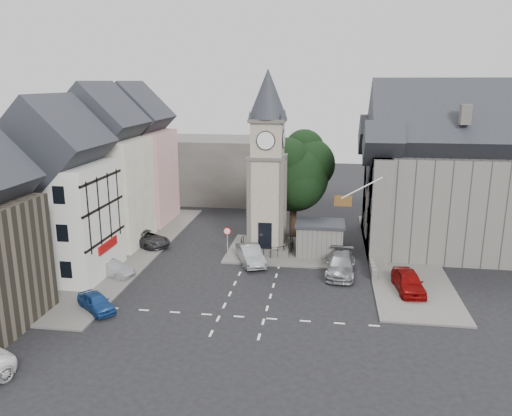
% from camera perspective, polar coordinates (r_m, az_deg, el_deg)
% --- Properties ---
extents(ground, '(120.00, 120.00, 0.00)m').
position_cam_1_polar(ground, '(38.80, -0.21, -8.73)').
color(ground, black).
rests_on(ground, ground).
extents(pavement_west, '(6.00, 30.00, 0.14)m').
position_cam_1_polar(pavement_west, '(47.46, -14.24, -4.72)').
color(pavement_west, '#595651').
rests_on(pavement_west, ground).
extents(pavement_east, '(6.00, 26.00, 0.14)m').
position_cam_1_polar(pavement_east, '(46.36, 16.22, -5.32)').
color(pavement_east, '#595651').
rests_on(pavement_east, ground).
extents(central_island, '(10.00, 8.00, 0.16)m').
position_cam_1_polar(central_island, '(46.03, 3.13, -4.87)').
color(central_island, '#595651').
rests_on(central_island, ground).
extents(road_markings, '(20.00, 8.00, 0.01)m').
position_cam_1_polar(road_markings, '(33.87, -1.63, -12.32)').
color(road_markings, silver).
rests_on(road_markings, ground).
extents(clock_tower, '(4.86, 4.86, 16.25)m').
position_cam_1_polar(clock_tower, '(44.20, 1.33, 5.11)').
color(clock_tower, '#4C4944').
rests_on(clock_tower, ground).
extents(stone_shelter, '(4.30, 3.30, 3.08)m').
position_cam_1_polar(stone_shelter, '(44.93, 7.30, -3.48)').
color(stone_shelter, '#66645D').
rests_on(stone_shelter, ground).
extents(town_tree, '(7.20, 7.20, 10.80)m').
position_cam_1_polar(town_tree, '(49.12, 4.36, 4.64)').
color(town_tree, black).
rests_on(town_tree, ground).
extents(warning_sign_post, '(0.70, 0.19, 2.85)m').
position_cam_1_polar(warning_sign_post, '(43.66, -3.31, -3.26)').
color(warning_sign_post, black).
rests_on(warning_sign_post, ground).
extents(terrace_pink, '(8.10, 7.60, 12.80)m').
position_cam_1_polar(terrace_pink, '(56.04, -13.63, 5.07)').
color(terrace_pink, '#DA9E95').
rests_on(terrace_pink, ground).
extents(terrace_cream, '(8.10, 7.60, 12.80)m').
position_cam_1_polar(terrace_cream, '(48.82, -17.09, 3.52)').
color(terrace_cream, beige).
rests_on(terrace_cream, ground).
extents(terrace_tudor, '(8.10, 7.60, 12.00)m').
position_cam_1_polar(terrace_tudor, '(41.97, -21.64, 0.90)').
color(terrace_tudor, silver).
rests_on(terrace_tudor, ground).
extents(backdrop_west, '(20.00, 10.00, 8.00)m').
position_cam_1_polar(backdrop_west, '(66.58, -6.88, 4.53)').
color(backdrop_west, '#4C4944').
rests_on(backdrop_west, ground).
extents(east_building, '(14.40, 11.40, 12.60)m').
position_cam_1_polar(east_building, '(48.27, 20.50, 2.74)').
color(east_building, '#66645D').
rests_on(east_building, ground).
extents(east_boundary_wall, '(0.40, 16.00, 0.90)m').
position_cam_1_polar(east_boundary_wall, '(47.80, 12.61, -4.00)').
color(east_boundary_wall, '#66645D').
rests_on(east_boundary_wall, ground).
extents(flagpole, '(3.68, 0.10, 2.74)m').
position_cam_1_polar(flagpole, '(40.24, 11.99, 2.26)').
color(flagpole, white).
rests_on(flagpole, ground).
extents(car_west_blue, '(3.72, 3.43, 1.23)m').
position_cam_1_polar(car_west_blue, '(36.12, -17.80, -10.21)').
color(car_west_blue, navy).
rests_on(car_west_blue, ground).
extents(car_west_silver, '(3.96, 2.42, 1.23)m').
position_cam_1_polar(car_west_silver, '(41.76, -16.12, -6.70)').
color(car_west_silver, gray).
rests_on(car_west_silver, ground).
extents(car_west_grey, '(5.65, 4.71, 1.43)m').
position_cam_1_polar(car_west_grey, '(48.41, -12.43, -3.43)').
color(car_west_grey, '#2A2A2C').
rests_on(car_west_grey, ground).
extents(car_island_silver, '(3.37, 5.02, 1.57)m').
position_cam_1_polar(car_island_silver, '(42.80, -0.64, -5.35)').
color(car_island_silver, '#94989C').
rests_on(car_island_silver, ground).
extents(car_island_east, '(2.57, 5.59, 1.58)m').
position_cam_1_polar(car_island_east, '(41.11, 9.65, -6.40)').
color(car_island_east, gray).
rests_on(car_island_east, ground).
extents(car_east_red, '(2.32, 4.79, 1.58)m').
position_cam_1_polar(car_east_red, '(38.97, 17.01, -8.03)').
color(car_east_red, '#7D0706').
rests_on(car_east_red, ground).
extents(pedestrian, '(0.76, 0.75, 1.76)m').
position_cam_1_polar(pedestrian, '(46.67, 13.59, -3.95)').
color(pedestrian, '#C0B09F').
rests_on(pedestrian, ground).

